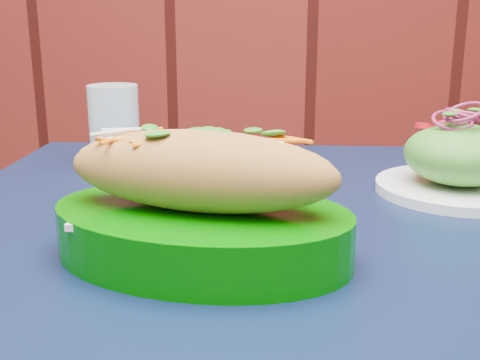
{
  "coord_description": "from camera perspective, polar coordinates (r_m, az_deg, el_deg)",
  "views": [
    {
      "loc": [
        -0.05,
        1.26,
        0.96
      ],
      "look_at": [
        -0.1,
        1.81,
        0.81
      ],
      "focal_mm": 45.0,
      "sensor_mm": 36.0,
      "label": 1
    }
  ],
  "objects": [
    {
      "name": "cafe_table",
      "position": [
        0.66,
        4.31,
        -11.46
      ],
      "size": [
        0.82,
        0.82,
        0.75
      ],
      "rotation": [
        0.0,
        0.0,
        0.03
      ],
      "color": "black",
      "rests_on": "ground"
    },
    {
      "name": "banh_mi_basket",
      "position": [
        0.53,
        -3.72,
        -2.49
      ],
      "size": [
        0.3,
        0.22,
        0.12
      ],
      "rotation": [
        0.0,
        0.0,
        -0.19
      ],
      "color": "#005F00",
      "rests_on": "cafe_table"
    },
    {
      "name": "salad_plate",
      "position": [
        0.78,
        20.1,
        1.71
      ],
      "size": [
        0.2,
        0.2,
        0.11
      ],
      "rotation": [
        0.0,
        0.0,
        0.16
      ],
      "color": "white",
      "rests_on": "cafe_table"
    },
    {
      "name": "water_glass",
      "position": [
        0.89,
        -11.83,
        5.08
      ],
      "size": [
        0.07,
        0.07,
        0.12
      ],
      "primitive_type": "cylinder",
      "color": "silver",
      "rests_on": "cafe_table"
    }
  ]
}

